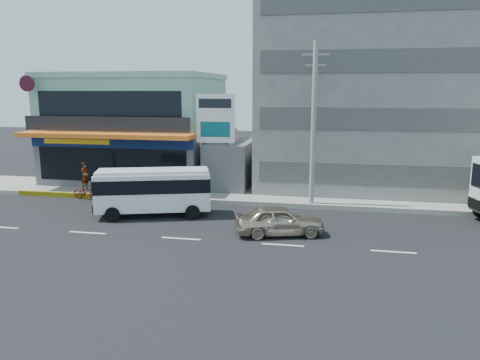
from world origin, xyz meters
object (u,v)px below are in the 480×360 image
shop_building (138,130)px  minibus (153,188)px  motorcycle_rider (86,187)px  sedan (280,220)px  utility_pole_near (314,124)px  concrete_building (374,92)px  billboard (215,124)px  satellite_dish (229,142)px

shop_building → minibus: size_ratio=1.82×
minibus → motorcycle_rider: (-5.95, 3.04, -0.79)m
shop_building → sedan: bearing=-44.4°
sedan → shop_building: bearing=30.1°
utility_pole_near → sedan: bearing=-102.8°
utility_pole_near → motorcycle_rider: bearing=-177.7°
motorcycle_rider → sedan: bearing=-21.3°
sedan → motorcycle_rider: motorcycle_rider is taller
concrete_building → motorcycle_rider: (-18.81, -8.20, -6.18)m
concrete_building → billboard: bearing=-151.1°
utility_pole_near → minibus: size_ratio=1.47×
concrete_building → sedan: 15.76m
satellite_dish → minibus: satellite_dish is taller
utility_pole_near → motorcycle_rider: 15.44m
utility_pole_near → satellite_dish: bearing=149.0°
shop_building → billboard: (7.50, -4.75, 0.93)m
concrete_building → utility_pole_near: concrete_building is taller
concrete_building → satellite_dish: size_ratio=10.67×
concrete_building → satellite_dish: (-10.00, -4.00, -3.42)m
billboard → motorcycle_rider: 9.57m
sedan → billboard: bearing=18.5°
shop_building → concrete_building: bearing=3.4°
billboard → utility_pole_near: size_ratio=0.69×
sedan → satellite_dish: bearing=10.7°
shop_building → satellite_dish: (8.00, -2.95, -0.42)m
minibus → shop_building: bearing=116.8°
minibus → motorcycle_rider: minibus is taller
concrete_building → motorcycle_rider: size_ratio=6.42×
sedan → motorcycle_rider: (-13.48, 5.25, 0.07)m
satellite_dish → concrete_building: bearing=21.8°
concrete_building → shop_building: bearing=-176.6°
satellite_dish → motorcycle_rider: size_ratio=0.60×
motorcycle_rider → concrete_building: bearing=23.6°
shop_building → utility_pole_near: bearing=-25.1°
utility_pole_near → billboard: bearing=164.5°
shop_building → motorcycle_rider: 7.86m
sedan → minibus: bearing=58.0°
billboard → motorcycle_rider: bearing=-163.9°
satellite_dish → utility_pole_near: 7.17m
sedan → concrete_building: bearing=-37.2°
billboard → sedan: billboard is taller
satellite_dish → utility_pole_near: size_ratio=0.15×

